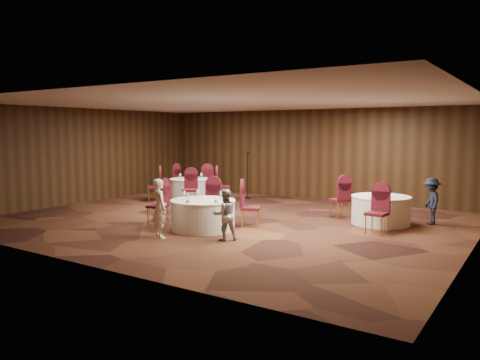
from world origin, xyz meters
The scene contains 15 objects.
ground centered at (0.00, 0.00, 0.00)m, with size 12.00×12.00×0.00m, color black.
room_shell centered at (0.00, 0.00, 1.96)m, with size 12.00×12.00×12.00m.
table_main centered at (0.13, -1.36, 0.38)m, with size 1.60×1.60×0.74m.
table_left centered at (-3.45, 2.48, 0.38)m, with size 1.43×1.43×0.74m.
table_right centered at (3.61, 1.74, 0.38)m, with size 1.52×1.52×0.74m.
chairs_main centered at (-0.20, -0.71, 0.50)m, with size 2.86×2.03×1.00m.
chairs_left centered at (-3.46, 2.49, 0.50)m, with size 3.05×2.91×1.00m.
chairs_right centered at (3.12, 1.28, 0.50)m, with size 2.18×2.24×1.00m.
tabletop_main centered at (0.23, -1.45, 0.84)m, with size 1.10×1.10×0.22m.
tabletop_left centered at (-3.45, 2.48, 0.82)m, with size 0.87×0.82×0.22m.
tabletop_right centered at (3.85, 1.53, 0.90)m, with size 0.08×0.08×0.22m.
mic_stand centered at (-1.88, 3.85, 0.49)m, with size 0.24×0.24×1.67m.
woman_a centered at (-0.15, -2.61, 0.68)m, with size 0.49×0.32×1.36m, color white.
woman_b centered at (1.25, -2.01, 0.58)m, with size 0.56×0.44×1.15m, color #A4A4A8.
man_c centered at (4.72, 2.43, 0.61)m, with size 0.79×0.46×1.23m, color #161C31.
Camera 1 is at (7.16, -10.40, 2.43)m, focal length 35.00 mm.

